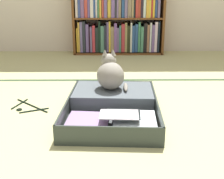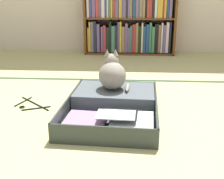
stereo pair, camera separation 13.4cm
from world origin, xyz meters
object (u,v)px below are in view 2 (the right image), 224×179
Objects in this scene: bookshelf at (129,20)px; open_suitcase at (114,105)px; black_cat at (113,74)px; clothes_hanger at (31,105)px.

bookshelf reaches higher than open_suitcase.
open_suitcase is 0.24m from black_cat.
black_cat reaches higher than open_suitcase.
bookshelf is at bearing 86.66° from black_cat.
clothes_hanger is (-0.61, -0.08, -0.23)m from black_cat.
open_suitcase is 3.07× the size of clothes_hanger.
open_suitcase reaches higher than clothes_hanger.
clothes_hanger is at bearing -110.43° from bookshelf.
bookshelf is 1.35× the size of open_suitcase.
bookshelf is 1.87m from black_cat.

